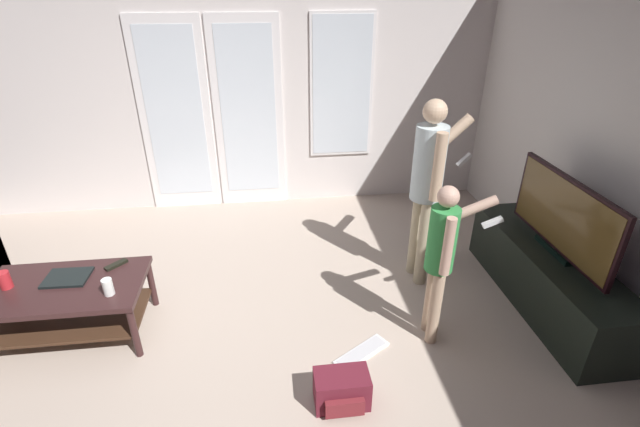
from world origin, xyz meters
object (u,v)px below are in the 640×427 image
(loose_keyboard, at_px, (362,353))
(flat_screen_tv, at_px, (563,217))
(person_child, at_px, (442,252))
(backpack, at_px, (342,390))
(laptop_closed, at_px, (67,278))
(tv_stand, at_px, (546,278))
(cup_by_laptop, at_px, (108,287))
(person_adult, at_px, (428,178))
(cup_near_edge, at_px, (5,280))
(coffee_table, at_px, (67,299))
(tv_remote_black, at_px, (116,265))

(loose_keyboard, bearing_deg, flat_screen_tv, 13.95)
(person_child, distance_m, backpack, 1.11)
(loose_keyboard, height_order, laptop_closed, laptop_closed)
(tv_stand, bearing_deg, laptop_closed, 177.45)
(person_child, relative_size, cup_by_laptop, 10.03)
(person_adult, distance_m, person_child, 0.78)
(tv_stand, height_order, cup_near_edge, cup_near_edge)
(loose_keyboard, xyz_separation_m, cup_by_laptop, (-1.72, 0.33, 0.50))
(person_adult, bearing_deg, backpack, -125.45)
(coffee_table, bearing_deg, loose_keyboard, -12.79)
(flat_screen_tv, bearing_deg, person_adult, 151.58)
(tv_stand, height_order, flat_screen_tv, flat_screen_tv)
(flat_screen_tv, xyz_separation_m, loose_keyboard, (-1.58, -0.39, -0.79))
(flat_screen_tv, distance_m, loose_keyboard, 1.81)
(flat_screen_tv, distance_m, laptop_closed, 3.67)
(person_adult, bearing_deg, flat_screen_tv, -28.42)
(laptop_closed, bearing_deg, tv_remote_black, 24.37)
(tv_stand, bearing_deg, tv_remote_black, 175.07)
(coffee_table, bearing_deg, backpack, -24.75)
(cup_near_edge, bearing_deg, laptop_closed, 8.41)
(person_child, bearing_deg, cup_near_edge, 173.20)
(laptop_closed, bearing_deg, cup_near_edge, -169.74)
(laptop_closed, height_order, tv_remote_black, tv_remote_black)
(cup_near_edge, relative_size, tv_remote_black, 0.74)
(coffee_table, distance_m, backpack, 2.07)
(person_adult, relative_size, tv_remote_black, 9.33)
(coffee_table, bearing_deg, cup_near_edge, 176.63)
(person_child, xyz_separation_m, backpack, (-0.76, -0.53, -0.62))
(tv_stand, bearing_deg, loose_keyboard, -166.19)
(person_adult, distance_m, loose_keyboard, 1.46)
(backpack, height_order, tv_remote_black, tv_remote_black)
(backpack, bearing_deg, cup_by_laptop, 154.59)
(loose_keyboard, height_order, tv_remote_black, tv_remote_black)
(flat_screen_tv, height_order, loose_keyboard, flat_screen_tv)
(flat_screen_tv, xyz_separation_m, person_adult, (-0.89, 0.48, 0.15))
(coffee_table, height_order, cup_near_edge, cup_near_edge)
(coffee_table, height_order, loose_keyboard, coffee_table)
(person_child, relative_size, tv_remote_black, 7.16)
(cup_by_laptop, bearing_deg, cup_near_edge, 167.15)
(tv_stand, distance_m, flat_screen_tv, 0.55)
(laptop_closed, relative_size, tv_remote_black, 1.77)
(person_adult, bearing_deg, person_child, -100.51)
(flat_screen_tv, xyz_separation_m, cup_near_edge, (-4.03, 0.10, -0.29))
(coffee_table, distance_m, flat_screen_tv, 3.69)
(person_adult, xyz_separation_m, person_child, (-0.14, -0.74, -0.22))
(person_child, height_order, laptop_closed, person_child)
(loose_keyboard, bearing_deg, coffee_table, 167.21)
(person_child, distance_m, tv_remote_black, 2.40)
(loose_keyboard, xyz_separation_m, tv_remote_black, (-1.77, 0.68, 0.45))
(tv_stand, xyz_separation_m, person_adult, (-0.89, 0.49, 0.71))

